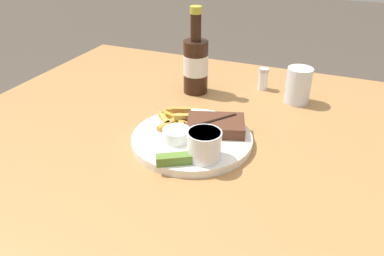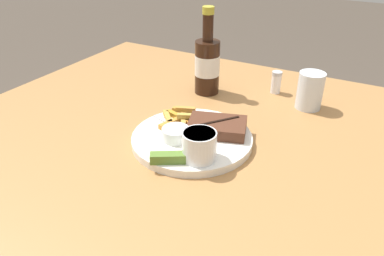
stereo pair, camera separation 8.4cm
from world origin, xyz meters
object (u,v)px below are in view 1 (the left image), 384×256
Objects in this scene: dinner_plate at (192,139)px; coleslaw_cup at (204,144)px; pickle_spear at (177,159)px; salt_shaker at (263,79)px; fork_utensil at (169,125)px; drinking_glass at (298,85)px; beer_bottle at (196,63)px; dipping_sauce_cup at (177,134)px; steak_portion at (216,125)px.

coleslaw_cup is at bearing -51.88° from dinner_plate.
pickle_spear is 1.28× the size of salt_shaker.
salt_shaker is (0.15, 0.34, 0.01)m from fork_utensil.
beer_bottle is at bearing -171.99° from drinking_glass.
dipping_sauce_cup is 0.47× the size of fork_utensil.
salt_shaker reaches higher than steak_portion.
dipping_sauce_cup is 0.62× the size of drinking_glass.
drinking_glass is (0.15, 0.26, 0.02)m from steak_portion.
salt_shaker is at bearing 75.28° from dipping_sauce_cup.
dipping_sauce_cup is at bearing -121.80° from drinking_glass.
beer_bottle is 0.21m from salt_shaker.
drinking_glass is 1.53× the size of salt_shaker.
coleslaw_cup is 0.38m from beer_bottle.
dipping_sauce_cup is 0.74× the size of pickle_spear.
coleslaw_cup reaches higher than dipping_sauce_cup.
dinner_plate is 2.77× the size of drinking_glass.
beer_bottle is 2.47× the size of drinking_glass.
fork_utensil is 0.26m from beer_bottle.
dinner_plate is at bearing -102.37° from salt_shaker.
beer_bottle is (-0.10, 0.27, 0.08)m from dinner_plate.
dipping_sauce_cup is at bearing -130.76° from steak_portion.
pickle_spear is at bearing -112.49° from drinking_glass.
fork_utensil is (-0.07, 0.02, 0.01)m from dinner_plate.
pickle_spear is (0.04, -0.08, -0.01)m from dipping_sauce_cup.
beer_bottle is 3.77× the size of salt_shaker.
fork_utensil is (-0.04, 0.05, -0.01)m from dipping_sauce_cup.
coleslaw_cup is 0.54× the size of fork_utensil.
salt_shaker is at bearing 27.56° from beer_bottle.
beer_bottle reaches higher than pickle_spear.
dinner_plate is 2.09× the size of fork_utensil.
steak_portion is at bearing 97.52° from coleslaw_cup.
coleslaw_cup reaches higher than fork_utensil.
salt_shaker reaches higher than fork_utensil.
dinner_plate is 0.10m from coleslaw_cup.
coleslaw_cup is 0.40m from drinking_glass.
fork_utensil is (-0.12, 0.09, -0.03)m from coleslaw_cup.
drinking_glass reaches higher than coleslaw_cup.
coleslaw_cup reaches higher than dinner_plate.
steak_portion reaches higher than pickle_spear.
beer_bottle is (-0.03, 0.25, 0.07)m from fork_utensil.
coleslaw_cup is (0.06, -0.07, 0.04)m from dinner_plate.
drinking_glass is at bearing 71.13° from coleslaw_cup.
pickle_spear is (-0.03, -0.16, -0.00)m from steak_portion.
drinking_glass is (0.26, 0.29, 0.03)m from fork_utensil.
pickle_spear is 0.48m from salt_shaker.
pickle_spear is 0.16m from fork_utensil.
beer_bottle is 0.29m from drinking_glass.
beer_bottle reaches higher than salt_shaker.
drinking_glass reaches higher than pickle_spear.
drinking_glass is (0.21, 0.34, 0.02)m from dipping_sauce_cup.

